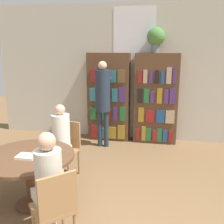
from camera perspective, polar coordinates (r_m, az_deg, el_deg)
name	(u,v)px	position (r m, az deg, el deg)	size (l,w,h in m)	color
wall_back	(133,73)	(5.94, 4.69, 8.41)	(6.40, 0.07, 3.00)	beige
bookshelf_left	(109,97)	(5.91, -0.69, 3.22)	(0.93, 0.34, 1.96)	brown
bookshelf_right	(156,99)	(5.80, 9.56, 2.80)	(0.93, 0.34, 1.96)	brown
flower_vase	(156,38)	(5.69, 9.54, 15.68)	(0.37, 0.37, 0.52)	slate
reading_table	(29,164)	(3.66, -17.62, -10.68)	(1.19, 1.19, 0.73)	brown
chair_left_side	(67,146)	(4.39, -9.87, -7.32)	(0.47, 0.47, 0.91)	olive
chair_far_side	(55,206)	(2.92, -12.31, -19.37)	(0.57, 0.57, 0.91)	olive
seated_reader_left	(60,138)	(4.18, -11.26, -5.59)	(0.33, 0.40, 1.24)	silver
seated_reader_right	(48,179)	(2.95, -13.78, -14.04)	(0.43, 0.43, 1.27)	beige
librarian_standing	(103,95)	(5.40, -2.01, 3.67)	(0.31, 0.58, 1.81)	#232D3D
open_book_on_table	(26,156)	(3.54, -18.13, -9.18)	(0.24, 0.18, 0.03)	silver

